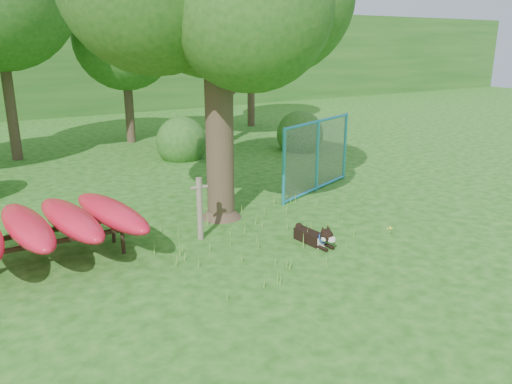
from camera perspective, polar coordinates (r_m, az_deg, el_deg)
ground at (r=9.64m, az=2.83°, el=-7.63°), size 80.00×80.00×0.00m
wooden_post at (r=10.38m, az=-6.45°, el=-1.72°), size 0.36×0.13×1.33m
kayak_rack at (r=10.01m, az=-22.56°, el=-3.30°), size 3.24×2.97×0.99m
husky_dog at (r=10.26m, az=6.81°, el=-5.08°), size 0.34×1.15×0.51m
fence_section at (r=13.86m, az=7.01°, el=4.16°), size 3.20×1.29×3.30m
wildflower_clump at (r=10.94m, az=15.04°, el=-4.11°), size 0.11×0.09×0.23m
bg_tree_c at (r=21.22m, az=-14.82°, el=16.51°), size 4.00×4.00×6.12m
bg_tree_d at (r=20.81m, az=-3.44°, el=19.70°), size 4.80×4.80×7.50m
bg_tree_e at (r=24.92m, az=-0.59°, el=19.55°), size 4.60×4.60×7.55m
shrub_right at (r=19.49m, az=5.01°, el=4.84°), size 1.80×1.80×1.80m
shrub_mid at (r=18.09m, az=-8.42°, el=3.81°), size 1.80×1.80×1.80m
wooded_hillside at (r=35.55m, az=-24.78°, el=13.60°), size 80.00×12.00×6.00m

